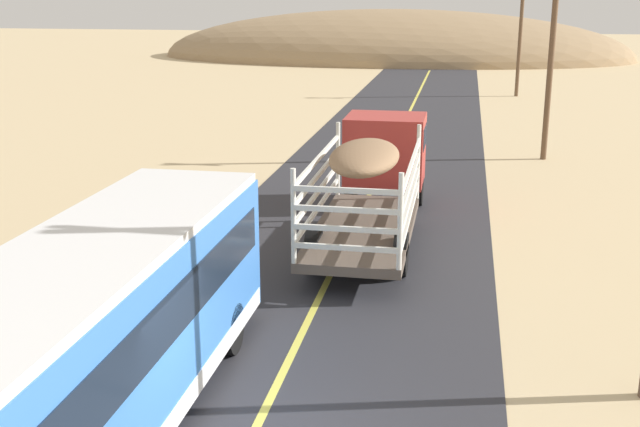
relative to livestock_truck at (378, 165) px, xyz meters
The scene contains 5 objects.
livestock_truck is the anchor object (origin of this frame).
bus 12.99m from the livestock_truck, 102.90° to the right, with size 2.54×10.00×3.21m.
power_pole_mid 12.18m from the livestock_truck, 60.89° to the left, with size 2.20×0.24×8.25m.
power_pole_far 31.14m from the livestock_truck, 79.27° to the left, with size 2.20×0.24×7.29m.
distant_hill 59.17m from the livestock_truck, 94.88° to the left, with size 47.60×24.22×9.64m, color #997C5A.
Camera 1 is at (3.04, -10.26, 6.85)m, focal length 44.28 mm.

